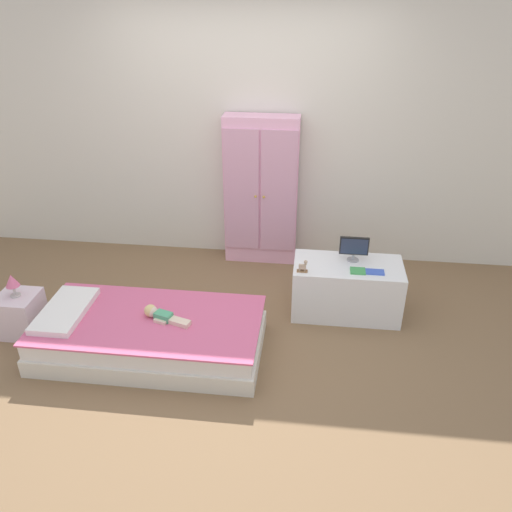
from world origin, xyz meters
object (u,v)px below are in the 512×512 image
Objects in this scene: wardrobe at (261,192)px; book_blue at (375,272)px; nightstand at (21,314)px; rocking_horse_toy at (303,267)px; bed at (150,335)px; book_green at (358,271)px; tv_monitor at (354,247)px; doll at (159,314)px; tv_stand at (346,289)px; table_lamp at (12,282)px.

book_blue is (1.04, -0.98, -0.26)m from wardrobe.
rocking_horse_toy reaches higher than nightstand.
bed is 1.74m from book_green.
tv_monitor is 0.22m from book_green.
tv_stand is (1.45, 0.69, -0.10)m from doll.
nightstand is 1.79× the size of table_lamp.
wardrobe reaches higher than tv_stand.
wardrobe reaches higher than book_green.
tv_monitor is at bearing 65.63° from tv_stand.
table_lamp is 2.32m from rocking_horse_toy.
table_lamp is 2.73m from tv_stand.
book_blue is at bearing 5.39° from rocking_horse_toy.
book_blue is at bearing 19.30° from bed.
book_blue is (0.20, -0.10, 0.24)m from tv_stand.
table_lamp reaches higher than book_green.
table_lamp reaches higher than book_blue.
doll is at bearing -153.69° from rocking_horse_toy.
wardrobe is (0.61, 1.56, 0.41)m from doll.
doll reaches higher than bed.
book_blue is (0.17, -0.18, -0.12)m from tv_monitor.
doll is 2.49× the size of book_blue.
book_green is at bearing -56.80° from tv_stand.
bed is 1.81m from tv_monitor.
rocking_horse_toy is at bearing 11.10° from nightstand.
bed is 11.19× the size of book_blue.
nightstand is 2.80m from tv_monitor.
tv_stand is at bearing 12.87° from table_lamp.
book_blue is at bearing 0.00° from book_green.
tv_stand is at bearing 25.45° from doll.
rocking_horse_toy is at bearing -65.99° from wardrobe.
tv_stand is 0.50m from rocking_horse_toy.
book_green is 0.14m from book_blue.
nightstand is at bearing 174.60° from bed.
bed is at bearing -164.93° from doll.
tv_monitor is at bearing 14.31° from nightstand.
nightstand is at bearing -170.05° from book_blue.
wardrobe reaches higher than table_lamp.
bed is 4.49× the size of doll.
tv_monitor is 0.48m from rocking_horse_toy.
nightstand is 0.31m from table_lamp.
bed is 8.85× the size of table_lamp.
bed is 1.13m from nightstand.
wardrobe reaches higher than tv_monitor.
book_green is (0.03, -0.18, -0.12)m from tv_monitor.
book_blue is (1.66, 0.59, 0.14)m from doll.
book_green is (0.91, -0.98, -0.26)m from wardrobe.
tv_monitor reaches higher than doll.
tv_monitor is 0.28m from book_blue.
wardrobe is 9.57× the size of book_blue.
doll is 1.73m from wardrobe.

